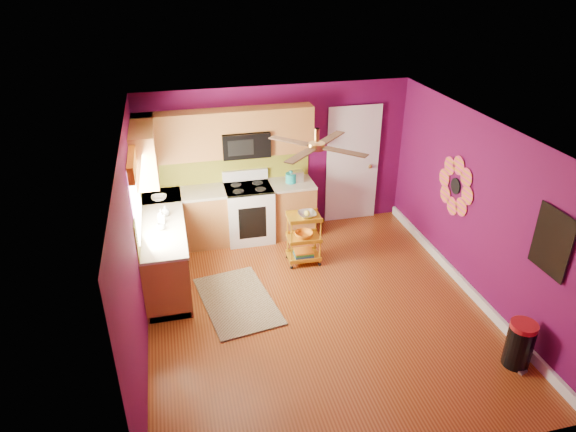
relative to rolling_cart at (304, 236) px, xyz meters
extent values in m
plane|color=#6B2E10|center=(-0.14, -1.19, -0.47)|extent=(5.00, 5.00, 0.00)
cube|color=#570940|center=(-0.14, 1.31, 0.78)|extent=(4.50, 0.04, 2.50)
cube|color=#570940|center=(-0.14, -3.69, 0.78)|extent=(4.50, 0.04, 2.50)
cube|color=#570940|center=(-2.39, -1.19, 0.78)|extent=(0.04, 5.00, 2.50)
cube|color=#570940|center=(2.11, -1.19, 0.78)|extent=(0.04, 5.00, 2.50)
cube|color=silver|center=(-0.14, -1.19, 2.03)|extent=(4.50, 5.00, 0.04)
cube|color=white|center=(2.08, -1.19, -0.40)|extent=(0.05, 4.90, 0.14)
cube|color=brown|center=(-2.09, 0.16, -0.02)|extent=(0.60, 2.30, 0.90)
cube|color=brown|center=(-0.99, 1.01, -0.02)|extent=(2.80, 0.60, 0.90)
cube|color=beige|center=(-2.09, 0.16, 0.45)|extent=(0.63, 2.30, 0.04)
cube|color=beige|center=(-0.99, 1.01, 0.45)|extent=(2.80, 0.63, 0.04)
cube|color=black|center=(-2.09, 0.16, -0.42)|extent=(0.54, 2.30, 0.10)
cube|color=black|center=(-0.99, 1.01, -0.42)|extent=(2.80, 0.54, 0.10)
cube|color=white|center=(-0.69, 0.98, -0.01)|extent=(0.76, 0.66, 0.92)
cube|color=black|center=(-0.69, 0.98, 0.46)|extent=(0.76, 0.62, 0.03)
cube|color=white|center=(-0.69, 1.26, 0.57)|extent=(0.76, 0.06, 0.18)
cube|color=black|center=(-0.69, 0.65, -0.02)|extent=(0.45, 0.02, 0.55)
cube|color=brown|center=(-1.73, 1.14, 1.36)|extent=(1.32, 0.33, 0.75)
cube|color=brown|center=(0.05, 1.14, 1.36)|extent=(0.72, 0.33, 0.75)
cube|color=brown|center=(-0.69, 1.14, 1.56)|extent=(0.76, 0.33, 0.34)
cube|color=brown|center=(-2.23, 0.66, 1.36)|extent=(0.33, 1.30, 0.75)
cube|color=black|center=(-0.69, 1.11, 1.18)|extent=(0.76, 0.38, 0.40)
cube|color=olive|center=(-0.99, 1.30, 0.73)|extent=(2.80, 0.01, 0.51)
cube|color=olive|center=(-2.38, 0.16, 0.73)|extent=(0.01, 2.30, 0.51)
cube|color=white|center=(-2.37, -0.14, 1.08)|extent=(0.03, 1.20, 1.00)
cube|color=orange|center=(-2.34, -0.14, 1.55)|extent=(0.08, 1.35, 0.22)
cube|color=white|center=(1.21, 1.28, 0.56)|extent=(0.85, 0.04, 2.05)
cube|color=white|center=(1.21, 1.26, 0.56)|extent=(0.95, 0.02, 2.15)
sphere|color=#BF8C3F|center=(1.53, 1.23, 0.53)|extent=(0.07, 0.07, 0.07)
cylinder|color=black|center=(2.09, -0.59, 0.88)|extent=(0.01, 0.24, 0.24)
cube|color=teal|center=(2.09, -2.59, 1.08)|extent=(0.03, 0.52, 0.72)
cube|color=black|center=(2.07, -2.59, 1.08)|extent=(0.01, 0.56, 0.76)
cylinder|color=#BF8C3F|center=(-0.14, -0.99, 1.95)|extent=(0.06, 0.06, 0.16)
cylinder|color=#BF8C3F|center=(-0.14, -0.99, 1.81)|extent=(0.20, 0.20, 0.08)
cube|color=#4C2D19|center=(0.13, -0.72, 1.81)|extent=(0.47, 0.47, 0.01)
cube|color=#4C2D19|center=(-0.41, -0.72, 1.81)|extent=(0.47, 0.47, 0.01)
cube|color=#4C2D19|center=(-0.41, -1.26, 1.81)|extent=(0.47, 0.47, 0.01)
cube|color=#4C2D19|center=(0.13, -1.26, 1.81)|extent=(0.47, 0.47, 0.01)
cube|color=#302010|center=(-1.17, -0.77, -0.45)|extent=(1.14, 1.61, 0.02)
cylinder|color=gold|center=(-0.24, -0.15, -0.04)|extent=(0.02, 0.02, 0.78)
cylinder|color=gold|center=(0.21, -0.16, -0.04)|extent=(0.02, 0.02, 0.78)
cylinder|color=gold|center=(-0.22, 0.16, -0.04)|extent=(0.02, 0.02, 0.78)
cylinder|color=gold|center=(0.22, 0.15, -0.04)|extent=(0.02, 0.02, 0.78)
sphere|color=black|center=(-0.24, -0.15, -0.44)|extent=(0.05, 0.05, 0.05)
sphere|color=black|center=(0.21, -0.16, -0.44)|extent=(0.05, 0.05, 0.05)
sphere|color=black|center=(-0.22, 0.16, -0.44)|extent=(0.05, 0.05, 0.05)
sphere|color=black|center=(0.22, 0.15, -0.44)|extent=(0.05, 0.05, 0.05)
cube|color=gold|center=(-0.01, 0.00, 0.33)|extent=(0.52, 0.38, 0.03)
cube|color=gold|center=(-0.01, 0.00, -0.03)|extent=(0.52, 0.38, 0.03)
cube|color=gold|center=(-0.01, 0.00, -0.36)|extent=(0.52, 0.38, 0.03)
imported|color=beige|center=(0.04, 0.00, 0.37)|extent=(0.29, 0.29, 0.07)
sphere|color=yellow|center=(0.04, 0.00, 0.40)|extent=(0.09, 0.09, 0.09)
imported|color=orange|center=(-0.01, 0.00, 0.03)|extent=(0.30, 0.30, 0.09)
cube|color=navy|center=(-0.01, 0.00, -0.32)|extent=(0.30, 0.23, 0.04)
cube|color=#267233|center=(-0.01, 0.00, -0.29)|extent=(0.30, 0.23, 0.03)
cube|color=orange|center=(-0.01, 0.00, -0.26)|extent=(0.30, 0.23, 0.03)
cylinder|color=black|center=(1.85, -2.76, -0.20)|extent=(0.39, 0.39, 0.53)
cylinder|color=#A9181C|center=(1.85, -2.76, 0.10)|extent=(0.31, 0.31, 0.06)
cube|color=beige|center=(1.85, -2.91, -0.45)|extent=(0.12, 0.08, 0.03)
cylinder|color=teal|center=(0.04, 1.01, 0.55)|extent=(0.18, 0.18, 0.16)
sphere|color=teal|center=(0.04, 1.01, 0.65)|extent=(0.06, 0.06, 0.06)
cube|color=beige|center=(0.13, 1.03, 0.56)|extent=(0.22, 0.15, 0.18)
imported|color=#EA3F72|center=(-2.09, 0.04, 0.58)|extent=(0.10, 0.10, 0.21)
imported|color=white|center=(-2.03, 0.26, 0.55)|extent=(0.12, 0.12, 0.16)
imported|color=white|center=(-2.11, 0.84, 0.50)|extent=(0.24, 0.24, 0.06)
imported|color=white|center=(-2.09, -0.15, 0.52)|extent=(0.12, 0.12, 0.09)
camera|label=1|loc=(-1.85, -6.61, 3.89)|focal=32.00mm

